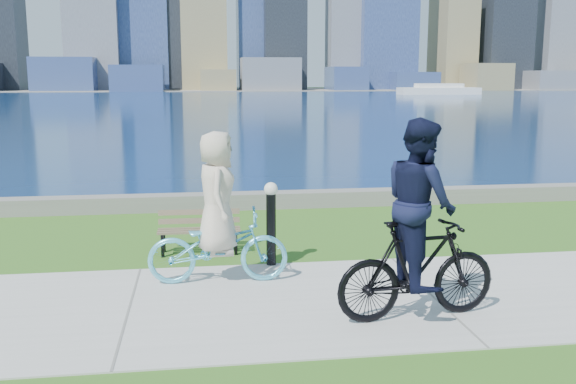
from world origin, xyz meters
name	(u,v)px	position (x,y,z in m)	size (l,w,h in m)	color
ground	(431,296)	(0.00, 0.00, 0.00)	(320.00, 320.00, 0.00)	#2C5B18
concrete_path	(431,295)	(0.00, 0.00, 0.01)	(80.00, 3.50, 0.02)	#A9A8A4
seawall	(334,198)	(0.00, 6.20, 0.17)	(90.00, 0.50, 0.35)	slate
bay_water	(221,100)	(0.00, 72.00, 0.00)	(320.00, 131.00, 0.01)	navy
far_shore	(210,90)	(0.00, 130.00, 0.06)	(320.00, 30.00, 0.12)	gray
ferry_far	(439,90)	(35.28, 90.81, 0.72)	(12.84, 3.67, 1.74)	white
park_bench	(199,227)	(-3.08, 2.65, 0.43)	(1.38, 0.50, 0.71)	black
bollard_lamp	(271,218)	(-1.98, 1.71, 0.76)	(0.21, 0.21, 1.33)	black
cyclist_woman	(218,227)	(-2.83, 0.97, 0.82)	(0.74, 2.01, 2.17)	#61CEED
cyclist_man	(419,237)	(-0.49, -0.78, 1.04)	(0.86, 2.10, 2.45)	black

